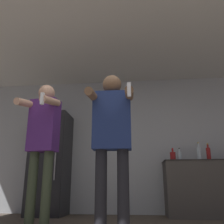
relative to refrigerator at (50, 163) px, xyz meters
name	(u,v)px	position (x,y,z in m)	size (l,w,h in m)	color
wall_back	(122,143)	(1.27, 0.35, 0.38)	(7.00, 0.06, 2.55)	#B2B7BC
ceiling_slab	(114,40)	(1.27, -1.18, 1.68)	(7.00, 3.51, 0.05)	silver
refrigerator	(50,163)	(0.00, 0.00, 0.00)	(0.63, 0.66, 1.78)	#262628
counter	(212,188)	(2.77, 0.02, -0.44)	(1.53, 0.62, 0.90)	#47423D
bottle_red_label	(208,153)	(2.76, -0.04, 0.13)	(0.07, 0.07, 0.29)	maroon
bottle_short_whiskey	(180,156)	(2.28, -0.04, 0.09)	(0.07, 0.07, 0.22)	silver
bottle_green_wine	(173,156)	(2.17, -0.04, 0.09)	(0.10, 0.10, 0.22)	maroon
bottle_tall_gin	(199,153)	(2.61, -0.04, 0.13)	(0.08, 0.08, 0.31)	silver
person_woman_foreground	(112,133)	(1.30, -1.76, 0.15)	(0.50, 0.54, 1.73)	black
person_man_side	(43,136)	(0.39, -1.44, 0.20)	(0.48, 0.54, 1.78)	#38422D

